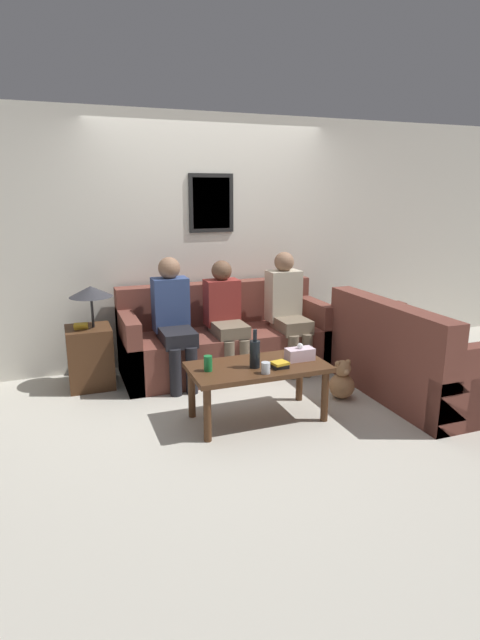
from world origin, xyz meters
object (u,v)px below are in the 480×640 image
Objects in this scene: drinking_glass at (266,368)px; teddy_bear at (342,382)px; person_left at (174,317)px; person_middle at (226,314)px; couch_main at (224,341)px; coffee_table at (258,373)px; person_right at (288,307)px; wine_bottle at (255,353)px; couch_side at (409,362)px.

teddy_bear is at bearing 20.30° from drinking_glass.
person_left is (-0.42, 1.26, 0.15)m from drinking_glass.
person_left is 1.05× the size of person_middle.
teddy_bear is (0.75, -1.09, -0.16)m from couch_main.
person_left is at bearing -177.29° from person_middle.
person_middle is at bearing 2.71° from person_left.
drinking_glass is 1.29m from person_middle.
person_right is (0.76, 1.04, 0.26)m from coffee_table.
wine_bottle is 0.26× the size of person_right.
coffee_table is 1.31m from person_right.
wine_bottle is 1.14m from person_middle.
drinking_glass is (0.03, -0.15, -0.07)m from wine_bottle.
person_middle reaches higher than couch_side.
person_right reaches higher than couch_main.
couch_main is 23.82× the size of drinking_glass.
teddy_bear is at bearing -82.44° from person_right.
drinking_glass is 1.47m from person_right.
person_middle reaches higher than couch_main.
couch_side is 4.47× the size of teddy_bear.
person_middle is 1.32m from teddy_bear.
couch_side is at bearing -0.16° from coffee_table.
drinking_glass reaches higher than teddy_bear.
person_middle is (0.09, 1.08, 0.23)m from coffee_table.
couch_side is 18.20× the size of drinking_glass.
coffee_table is at bearing 89.84° from couch_side.
teddy_bear is (1.32, -0.92, -0.50)m from person_left.
drinking_glass is at bearing -95.00° from person_middle.
drinking_glass is (-0.14, -1.42, 0.20)m from couch_main.
person_right is 3.38× the size of teddy_bear.
couch_side is at bearing -37.85° from person_middle.
couch_main is 5.86× the size of teddy_bear.
teddy_bear is (0.92, 0.18, -0.43)m from wine_bottle.
person_middle is at bearing -102.30° from couch_main.
couch_main is 0.74m from person_right.
teddy_bear is at bearing 10.89° from wine_bottle.
teddy_bear is (-0.61, 0.14, -0.16)m from couch_side.
person_left reaches higher than wine_bottle.
person_middle reaches higher than teddy_bear.
wine_bottle is (-0.17, -1.26, 0.27)m from couch_main.
drinking_glass is 0.07× the size of person_right.
person_right reaches higher than person_left.
coffee_table is 0.91× the size of person_left.
person_left reaches higher than couch_main.
drinking_glass is 0.25× the size of teddy_bear.
drinking_glass is at bearing -71.37° from person_left.
person_right reaches higher than couch_side.
wine_bottle is at bearing -70.34° from person_left.
teddy_bear is at bearing -35.06° from person_left.
couch_side is 2.23m from person_left.
person_right is (-0.74, 1.04, 0.35)m from couch_side.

